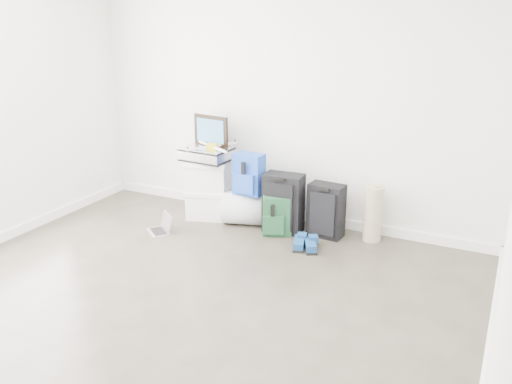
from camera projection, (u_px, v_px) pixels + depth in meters
The scene contains 14 objects.
ground at pixel (145, 330), 3.92m from camera, with size 5.00×5.00×0.00m, color #342E26.
room_envelope at pixel (129, 90), 3.38m from camera, with size 4.52×5.02×2.71m.
boxes_stack at pixel (208, 189), 5.95m from camera, with size 0.55×0.49×0.65m.
briefcase at pixel (207, 154), 5.82m from camera, with size 0.50×0.36×0.14m, color #B2B2B7.
painting at pixel (211, 131), 5.83m from camera, with size 0.44×0.09×0.33m.
drone at pixel (212, 146), 5.74m from camera, with size 0.53×0.53×0.05m.
duffel_bag at pixel (250, 208), 5.79m from camera, with size 0.35×0.35×0.57m, color #9C9FA4.
blue_backpack at pixel (248, 175), 5.64m from camera, with size 0.32×0.24×0.43m.
large_suitcase at pixel (283, 203), 5.57m from camera, with size 0.41×0.28×0.62m.
green_backpack at pixel (277, 216), 5.52m from camera, with size 0.34×0.31×0.41m.
carry_on at pixel (326, 211), 5.45m from camera, with size 0.36×0.25×0.55m.
shoes at pixel (305, 245), 5.23m from camera, with size 0.31×0.28×0.09m.
rolled_rug at pixel (373, 214), 5.36m from camera, with size 0.18×0.18×0.56m, color tan.
laptop at pixel (162, 228), 5.63m from camera, with size 0.33×0.32×0.19m.
Camera 1 is at (2.22, -2.68, 2.21)m, focal length 38.00 mm.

